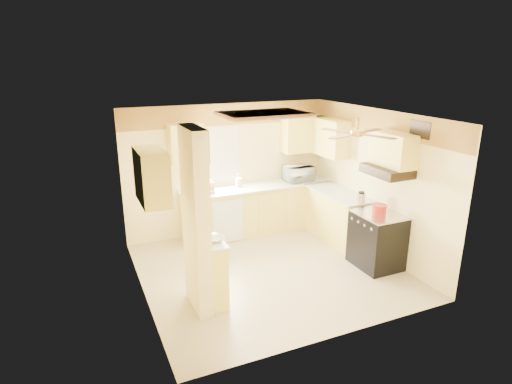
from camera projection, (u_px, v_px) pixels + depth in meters
name	position (u px, v px, depth m)	size (l,w,h in m)	color
floor	(270.00, 270.00, 6.96)	(4.00, 4.00, 0.00)	#CCB58D
ceiling	(272.00, 116.00, 6.21)	(4.00, 4.00, 0.00)	white
wall_back	(228.00, 169.00, 8.24)	(4.00, 4.00, 0.00)	#FFE89B
wall_front	(342.00, 244.00, 4.93)	(4.00, 4.00, 0.00)	#FFE89B
wall_left	(139.00, 216.00, 5.82)	(3.80, 3.80, 0.00)	#FFE89B
wall_right	(375.00, 183.00, 7.35)	(3.80, 3.80, 0.00)	#FFE89B
wallpaper_border	(227.00, 114.00, 7.91)	(4.00, 0.02, 0.40)	gold
partition_column	(196.00, 222.00, 5.59)	(0.20, 0.70, 2.50)	#FFE89B
partition_ledge	(214.00, 274.00, 5.91)	(0.25, 0.55, 0.90)	#FCEB70
ledge_top	(213.00, 243.00, 5.77)	(0.28, 0.58, 0.04)	white
lower_cabinets_back	(258.00, 209.00, 8.41)	(3.00, 0.60, 0.90)	#FCEB70
lower_cabinets_right	(338.00, 217.00, 8.00)	(0.60, 1.40, 0.90)	#FCEB70
countertop_back	(258.00, 187.00, 8.26)	(3.04, 0.64, 0.04)	white
countertop_right	(339.00, 193.00, 7.86)	(0.64, 1.44, 0.04)	white
dishwasher_panel	(228.00, 221.00, 7.86)	(0.58, 0.02, 0.80)	white
window	(216.00, 155.00, 8.05)	(0.92, 0.02, 1.02)	white
upper_cab_back_left	(186.00, 143.00, 7.58)	(0.60, 0.35, 0.70)	#FCEB70
upper_cab_back_right	(304.00, 134.00, 8.51)	(0.90, 0.35, 0.70)	#FCEB70
upper_cab_right	(329.00, 137.00, 8.20)	(0.35, 1.00, 0.70)	#FCEB70
upper_cab_left_wall	(152.00, 176.00, 5.48)	(0.35, 0.75, 0.70)	#FCEB70
upper_cab_over_stove	(393.00, 149.00, 6.60)	(0.35, 0.76, 0.52)	#FCEB70
stove	(377.00, 240.00, 6.98)	(0.68, 0.77, 0.92)	black
range_hood	(387.00, 171.00, 6.66)	(0.50, 0.76, 0.14)	black
poster_menu	(203.00, 177.00, 5.45)	(0.02, 0.42, 0.57)	black
poster_nashville	(204.00, 224.00, 5.64)	(0.02, 0.42, 0.57)	black
ceiling_light_panel	(264.00, 114.00, 6.70)	(1.35, 0.95, 0.06)	brown
ceiling_fan	(357.00, 133.00, 6.05)	(1.15, 1.15, 0.26)	gold
vent_grate	(420.00, 130.00, 6.25)	(0.02, 0.40, 0.25)	black
microwave	(299.00, 174.00, 8.54)	(0.55, 0.37, 0.30)	white
bowl	(216.00, 239.00, 5.76)	(0.23, 0.23, 0.06)	white
dutch_oven	(379.00, 210.00, 6.80)	(0.24, 0.24, 0.16)	#AF211B
kettle	(361.00, 198.00, 7.20)	(0.14, 0.14, 0.22)	silver
dish_rack	(203.00, 189.00, 7.80)	(0.40, 0.31, 0.21)	tan
utensil_crock	(239.00, 182.00, 8.18)	(0.13, 0.13, 0.25)	white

